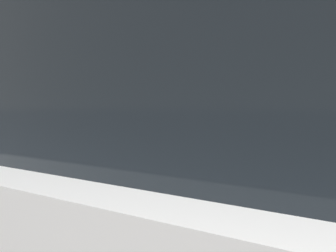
# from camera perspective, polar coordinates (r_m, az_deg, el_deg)

# --- Properties ---
(sidewalk_curb) EXTENTS (36.00, 2.53, 0.13)m
(sidewalk_curb) POSITION_cam_1_polar(r_m,az_deg,el_deg) (4.09, 13.22, -13.66)
(sidewalk_curb) COLOR #ADA8A0
(sidewalk_curb) RESTS_ON ground
(parking_meter) EXTENTS (0.16, 0.17, 1.56)m
(parking_meter) POSITION_cam_1_polar(r_m,az_deg,el_deg) (3.04, 6.74, 3.34)
(parking_meter) COLOR slate
(parking_meter) RESTS_ON sidewalk_curb
(pedestrian_at_meter) EXTENTS (0.64, 0.53, 1.76)m
(pedestrian_at_meter) POSITION_cam_1_polar(r_m,az_deg,el_deg) (3.48, -1.98, 1.59)
(pedestrian_at_meter) COLOR black
(pedestrian_at_meter) RESTS_ON sidewalk_curb
(parked_sedan_white) EXTENTS (4.63, 1.88, 1.76)m
(parked_sedan_white) POSITION_cam_1_polar(r_m,az_deg,el_deg) (1.58, 0.43, -10.05)
(parked_sedan_white) COLOR white
(parked_sedan_white) RESTS_ON ground
(background_railing) EXTENTS (24.06, 0.06, 1.07)m
(background_railing) POSITION_cam_1_polar(r_m,az_deg,el_deg) (4.98, 18.82, -1.14)
(background_railing) COLOR #1E602D
(background_railing) RESTS_ON sidewalk_curb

